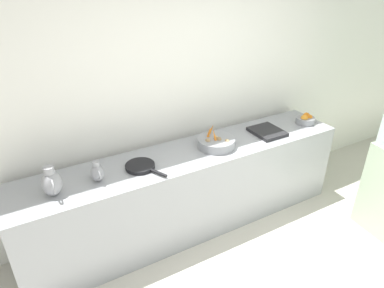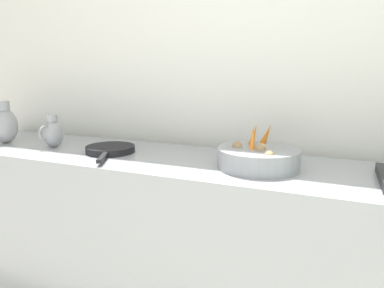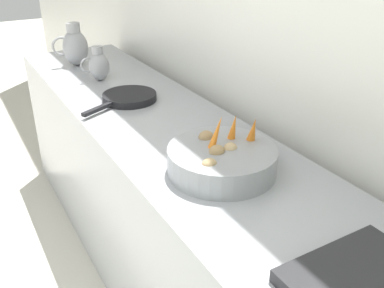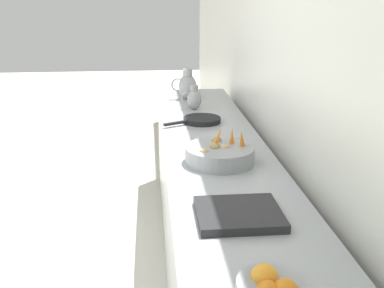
# 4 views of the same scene
# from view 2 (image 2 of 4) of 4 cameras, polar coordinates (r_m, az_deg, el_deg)

# --- Properties ---
(tile_wall_left) EXTENTS (0.10, 9.54, 3.00)m
(tile_wall_left) POSITION_cam_2_polar(r_m,az_deg,el_deg) (1.96, 20.75, 16.81)
(tile_wall_left) COLOR white
(tile_wall_left) RESTS_ON ground_plane
(prep_counter) EXTENTS (0.61, 3.29, 0.88)m
(prep_counter) POSITION_cam_2_polar(r_m,az_deg,el_deg) (1.85, 1.34, -15.99)
(prep_counter) COLOR #9EA0A5
(prep_counter) RESTS_ON ground_plane
(vegetable_colander) EXTENTS (0.37, 0.37, 0.20)m
(vegetable_colander) POSITION_cam_2_polar(r_m,az_deg,el_deg) (1.59, 10.81, -2.17)
(vegetable_colander) COLOR gray
(vegetable_colander) RESTS_ON prep_counter
(metal_pitcher_tall) EXTENTS (0.21, 0.15, 0.25)m
(metal_pitcher_tall) POSITION_cam_2_polar(r_m,az_deg,el_deg) (2.37, -28.46, 2.83)
(metal_pitcher_tall) COLOR #939399
(metal_pitcher_tall) RESTS_ON prep_counter
(metal_pitcher_short) EXTENTS (0.16, 0.11, 0.19)m
(metal_pitcher_short) POSITION_cam_2_polar(r_m,az_deg,el_deg) (2.13, -21.88, 1.72)
(metal_pitcher_short) COLOR #939399
(metal_pitcher_short) RESTS_ON prep_counter
(skillet_on_counter) EXTENTS (0.40, 0.27, 0.03)m
(skillet_on_counter) POSITION_cam_2_polar(r_m,az_deg,el_deg) (1.91, -13.27, -0.84)
(skillet_on_counter) COLOR black
(skillet_on_counter) RESTS_ON prep_counter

